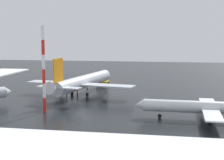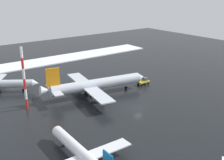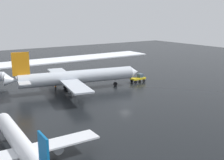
# 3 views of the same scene
# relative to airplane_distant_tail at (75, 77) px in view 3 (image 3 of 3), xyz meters

# --- Properties ---
(ground_plane) EXTENTS (240.00, 240.00, 0.00)m
(ground_plane) POSITION_rel_airplane_distant_tail_xyz_m (17.00, 4.38, -3.68)
(ground_plane) COLOR black
(snow_bank_left) EXTENTS (14.00, 116.00, 0.49)m
(snow_bank_left) POSITION_rel_airplane_distant_tail_xyz_m (-50.00, 4.38, -3.44)
(snow_bank_left) COLOR white
(snow_bank_left) RESTS_ON ground_plane
(airplane_distant_tail) EXTENTS (31.23, 37.36, 11.14)m
(airplane_distant_tail) POSITION_rel_airplane_distant_tail_xyz_m (0.00, 0.00, 0.00)
(airplane_distant_tail) COLOR silver
(airplane_distant_tail) RESTS_ON ground_plane
(airplane_parked_starboard) EXTENTS (25.83, 21.37, 7.68)m
(airplane_parked_starboard) POSITION_rel_airplane_distant_tail_xyz_m (30.45, -23.61, -1.14)
(airplane_parked_starboard) COLOR silver
(airplane_parked_starboard) RESTS_ON ground_plane
(pushback_tug) EXTENTS (2.30, 4.60, 2.50)m
(pushback_tug) POSITION_rel_airplane_distant_tail_xyz_m (2.21, 20.40, -2.40)
(pushback_tug) COLOR gold
(pushback_tug) RESTS_ON ground_plane
(ground_crew_beside_wing) EXTENTS (0.36, 0.36, 1.71)m
(ground_crew_beside_wing) POSITION_rel_airplane_distant_tail_xyz_m (-3.43, -4.34, -2.71)
(ground_crew_beside_wing) COLOR black
(ground_crew_beside_wing) RESTS_ON ground_plane
(ground_crew_near_tug) EXTENTS (0.36, 0.36, 1.71)m
(ground_crew_near_tug) POSITION_rel_airplane_distant_tail_xyz_m (-1.07, -2.17, -2.71)
(ground_crew_near_tug) COLOR black
(ground_crew_near_tug) RESTS_ON ground_plane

